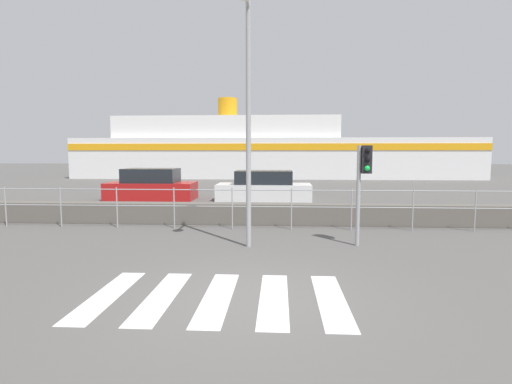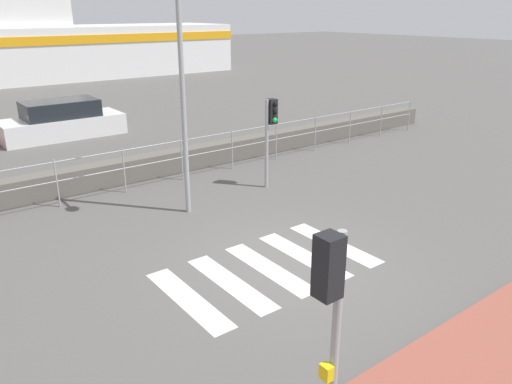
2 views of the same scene
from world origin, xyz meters
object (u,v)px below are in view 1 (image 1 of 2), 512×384
at_px(streetlamp, 248,95).
at_px(parked_car_white, 264,188).
at_px(ferry_boat, 265,152).
at_px(traffic_light_far, 363,172).
at_px(parked_car_red, 151,186).

bearing_deg(streetlamp, parked_car_white, 90.05).
bearing_deg(ferry_boat, traffic_light_far, -82.96).
height_order(ferry_boat, parked_car_red, ferry_boat).
bearing_deg(ferry_boat, parked_car_red, -104.96).
relative_size(parked_car_red, parked_car_white, 0.94).
bearing_deg(ferry_boat, streetlamp, -88.66).
bearing_deg(traffic_light_far, streetlamp, -170.79).
xyz_separation_m(streetlamp, ferry_boat, (-0.67, 28.51, -1.23)).
distance_m(ferry_boat, parked_car_red, 19.23).
relative_size(streetlamp, parked_car_white, 1.27).
distance_m(ferry_boat, parked_car_white, 18.60).
bearing_deg(traffic_light_far, parked_car_red, 131.34).
relative_size(streetlamp, parked_car_red, 1.35).
distance_m(streetlamp, ferry_boat, 28.55).
bearing_deg(parked_car_white, streetlamp, -89.95).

